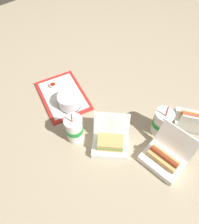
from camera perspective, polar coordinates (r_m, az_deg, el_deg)
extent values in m
plane|color=gray|center=(1.31, 2.04, -0.61)|extent=(3.20, 3.20, 0.00)
cube|color=red|center=(1.41, -9.53, 4.22)|extent=(0.42, 0.33, 0.01)
cube|color=white|center=(1.40, -9.57, 4.39)|extent=(0.37, 0.29, 0.00)
cylinder|color=black|center=(1.34, -7.74, 1.91)|extent=(0.14, 0.14, 0.01)
cylinder|color=beige|center=(1.32, -7.89, 2.75)|extent=(0.10, 0.10, 0.06)
cylinder|color=silver|center=(1.31, -7.94, 3.03)|extent=(0.13, 0.13, 0.08)
cylinder|color=white|center=(1.45, -12.04, 6.76)|extent=(0.04, 0.04, 0.02)
cylinder|color=#9E140F|center=(1.45, -12.11, 7.03)|extent=(0.03, 0.03, 0.01)
cube|color=white|center=(1.40, -11.20, 4.00)|extent=(0.13, 0.13, 0.00)
cube|color=white|center=(1.43, -7.98, 6.05)|extent=(0.11, 0.02, 0.00)
cube|color=white|center=(1.36, 22.96, -2.43)|extent=(0.24, 0.23, 0.04)
cube|color=white|center=(1.23, 24.24, -3.32)|extent=(0.17, 0.14, 0.15)
cube|color=tan|center=(1.33, 23.44, -1.56)|extent=(0.16, 0.14, 0.03)
cylinder|color=#9E4728|center=(1.31, 23.78, -0.97)|extent=(0.13, 0.10, 0.03)
cylinder|color=yellow|center=(1.31, 23.91, -0.74)|extent=(0.11, 0.08, 0.01)
cube|color=white|center=(1.17, 2.75, -9.02)|extent=(0.23, 0.23, 0.04)
cube|color=white|center=(1.15, 3.18, -3.03)|extent=(0.17, 0.17, 0.13)
cube|color=tan|center=(1.15, 2.81, -8.34)|extent=(0.15, 0.15, 0.02)
cube|color=#4C933D|center=(1.13, 2.84, -7.96)|extent=(0.15, 0.15, 0.01)
cube|color=tan|center=(1.12, 2.87, -7.57)|extent=(0.15, 0.15, 0.02)
cube|color=white|center=(1.18, 15.88, -12.32)|extent=(0.22, 0.17, 0.04)
cube|color=white|center=(1.15, 19.49, -7.10)|extent=(0.21, 0.08, 0.14)
cube|color=tan|center=(1.15, 16.28, -11.58)|extent=(0.16, 0.08, 0.03)
cylinder|color=brown|center=(1.13, 16.56, -11.06)|extent=(0.15, 0.05, 0.03)
cylinder|color=yellow|center=(1.12, 16.67, -10.86)|extent=(0.13, 0.02, 0.01)
cylinder|color=white|center=(1.23, 15.88, -2.72)|extent=(0.10, 0.10, 0.15)
cylinder|color=#198C33|center=(1.22, 15.91, -2.65)|extent=(0.10, 0.10, 0.03)
cylinder|color=white|center=(1.16, 16.78, -0.47)|extent=(0.10, 0.10, 0.01)
cylinder|color=red|center=(1.13, 17.23, 0.15)|extent=(0.02, 0.02, 0.06)
cylinder|color=white|center=(1.16, -6.58, -4.60)|extent=(0.09, 0.09, 0.16)
cylinder|color=#198C33|center=(1.15, -6.61, -4.40)|extent=(0.09, 0.09, 0.04)
cylinder|color=white|center=(1.09, -6.99, -2.23)|extent=(0.10, 0.10, 0.01)
cylinder|color=red|center=(1.05, -7.27, -1.59)|extent=(0.01, 0.01, 0.06)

